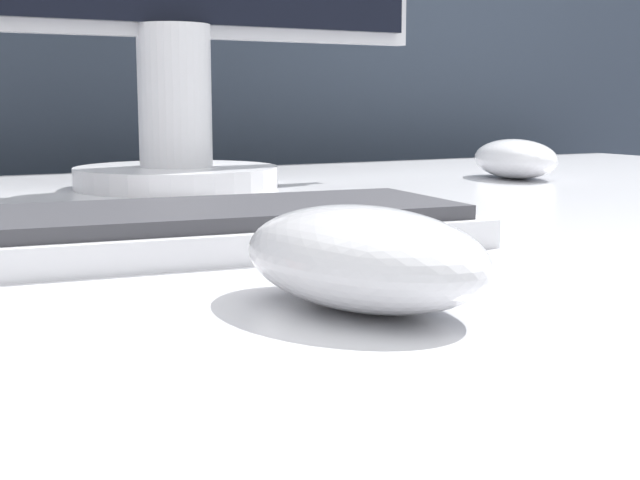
{
  "coord_description": "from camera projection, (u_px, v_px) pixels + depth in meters",
  "views": [
    {
      "loc": [
        -0.24,
        -0.52,
        0.83
      ],
      "look_at": [
        -0.06,
        -0.19,
        0.77
      ],
      "focal_mm": 50.0,
      "sensor_mm": 36.0,
      "label": 1
    }
  ],
  "objects": [
    {
      "name": "computer_mouse_far",
      "position": [
        515.0,
        159.0,
        0.94
      ],
      "size": [
        0.1,
        0.14,
        0.04
      ],
      "rotation": [
        0.0,
        0.0,
        -0.23
      ],
      "color": "white",
      "rests_on": "desk"
    },
    {
      "name": "keyboard",
      "position": [
        136.0,
        232.0,
        0.48
      ],
      "size": [
        0.39,
        0.16,
        0.02
      ],
      "rotation": [
        0.0,
        0.0,
        -0.11
      ],
      "color": "silver",
      "rests_on": "desk"
    },
    {
      "name": "partition_panel",
      "position": [
        46.0,
        192.0,
        1.14
      ],
      "size": [
        5.0,
        0.03,
        1.44
      ],
      "color": "#333D4C",
      "rests_on": "ground_plane"
    },
    {
      "name": "computer_mouse_near",
      "position": [
        363.0,
        257.0,
        0.35
      ],
      "size": [
        0.09,
        0.13,
        0.04
      ],
      "rotation": [
        0.0,
        0.0,
        0.19
      ],
      "color": "silver",
      "rests_on": "desk"
    }
  ]
}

